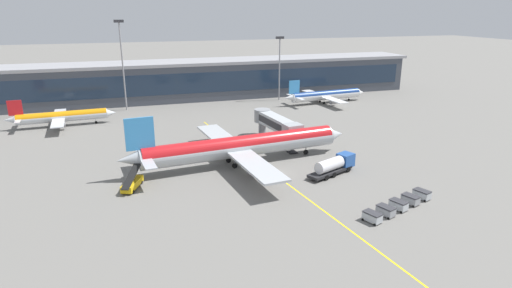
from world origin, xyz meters
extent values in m
plane|color=slate|center=(0.00, 0.00, 0.00)|extent=(700.00, 700.00, 0.00)
cube|color=yellow|center=(-0.49, 2.00, 0.00)|extent=(9.68, 79.48, 0.01)
cube|color=#424751|center=(-7.14, 75.35, 5.87)|extent=(164.91, 16.02, 11.74)
cube|color=#1E2D42|center=(-7.14, 67.28, 6.46)|extent=(159.97, 0.16, 6.58)
cube|color=#99999E|center=(-7.14, 75.35, 12.24)|extent=(168.21, 16.34, 1.00)
cylinder|color=#B2B7BC|center=(-4.24, 6.87, 3.55)|extent=(40.10, 7.95, 3.90)
cylinder|color=red|center=(-4.24, 6.87, 3.90)|extent=(39.29, 7.71, 3.75)
cone|color=#B2B7BC|center=(16.97, 9.04, 3.55)|extent=(4.26, 4.09, 3.71)
cone|color=#B2B7BC|center=(-25.64, 4.67, 3.94)|extent=(5.00, 3.78, 3.32)
cube|color=#388CD1|center=(-23.59, 4.88, 8.43)|extent=(5.09, 0.87, 5.86)
cube|color=#B2B7BC|center=(-23.49, 8.82, 4.14)|extent=(2.63, 6.42, 0.24)
cube|color=#B2B7BC|center=(-22.69, 1.05, 4.14)|extent=(2.63, 6.42, 0.24)
cube|color=#B2B7BC|center=(-6.78, 16.99, 3.26)|extent=(6.48, 17.16, 0.40)
cube|color=#B2B7BC|center=(-4.68, -3.57, 3.26)|extent=(6.48, 17.16, 0.40)
cylinder|color=#939399|center=(-5.48, 14.09, 1.89)|extent=(3.21, 2.44, 2.15)
cylinder|color=#939399|center=(-3.99, -0.46, 1.89)|extent=(3.21, 2.44, 2.15)
cylinder|color=black|center=(10.06, 8.33, 0.50)|extent=(1.04, 0.50, 1.00)
cylinder|color=slate|center=(10.06, 8.33, 1.30)|extent=(0.20, 0.20, 1.60)
cylinder|color=black|center=(-6.80, 8.37, 0.50)|extent=(1.04, 0.50, 1.00)
cylinder|color=slate|center=(-6.80, 8.37, 1.30)|extent=(0.20, 0.20, 1.60)
cylinder|color=black|center=(-6.44, 4.87, 0.50)|extent=(1.04, 0.50, 1.00)
cylinder|color=slate|center=(-6.44, 4.87, 1.30)|extent=(0.20, 0.20, 1.60)
cube|color=#B2B7BC|center=(6.82, 17.63, 4.85)|extent=(4.69, 15.32, 2.80)
cube|color=#232328|center=(6.87, 17.63, 4.85)|extent=(4.54, 12.94, 1.54)
cube|color=#9EA3A8|center=(7.67, 10.13, 4.85)|extent=(3.94, 3.59, 2.94)
cylinder|color=#4C4C51|center=(7.67, 10.13, 1.73)|extent=(0.70, 0.70, 3.45)
cube|color=#262628|center=(7.67, 10.13, 0.15)|extent=(1.99, 1.99, 0.30)
cylinder|color=gray|center=(5.97, 25.12, 4.85)|extent=(3.90, 3.90, 3.08)
cylinder|color=gray|center=(5.97, 25.12, 1.73)|extent=(1.80, 1.80, 3.45)
cube|color=#232326|center=(9.42, -3.99, 0.75)|extent=(10.18, 6.21, 0.50)
cube|color=#26519E|center=(13.47, -2.27, 2.00)|extent=(3.55, 3.40, 2.50)
cube|color=black|center=(14.63, -1.78, 2.50)|extent=(1.05, 2.18, 1.12)
cylinder|color=silver|center=(9.16, -4.10, 2.10)|extent=(6.38, 4.37, 2.20)
cylinder|color=black|center=(12.49, -1.40, 0.50)|extent=(1.06, 0.71, 1.00)
cylinder|color=black|center=(13.42, -3.58, 0.50)|extent=(1.06, 0.71, 1.00)
cylinder|color=black|center=(8.68, -3.01, 0.50)|extent=(1.06, 0.71, 1.00)
cylinder|color=black|center=(9.61, -5.20, 0.50)|extent=(1.06, 0.71, 1.00)
cylinder|color=black|center=(6.75, -3.84, 0.50)|extent=(1.06, 0.71, 1.00)
cylinder|color=black|center=(7.67, -6.02, 0.50)|extent=(1.06, 0.71, 1.00)
cube|color=yellow|center=(-25.65, 0.79, 0.85)|extent=(4.08, 6.27, 1.10)
cube|color=black|center=(-25.65, 0.79, 2.30)|extent=(3.90, 6.87, 2.38)
cylinder|color=black|center=(-25.68, -1.47, 0.30)|extent=(0.46, 0.65, 0.60)
cylinder|color=black|center=(-27.25, -0.81, 0.30)|extent=(0.46, 0.65, 0.60)
cylinder|color=black|center=(-24.05, 2.40, 0.30)|extent=(0.46, 0.65, 0.60)
cylinder|color=black|center=(-25.63, 3.06, 0.30)|extent=(0.46, 0.65, 0.60)
cube|color=#B2B7BC|center=(6.80, -22.26, 0.73)|extent=(2.31, 2.96, 1.10)
cube|color=#333338|center=(6.80, -22.26, 1.43)|extent=(2.36, 3.02, 0.10)
cylinder|color=black|center=(5.74, -21.55, 0.18)|extent=(0.24, 0.38, 0.36)
cylinder|color=black|center=(7.14, -21.03, 0.18)|extent=(0.24, 0.38, 0.36)
cylinder|color=black|center=(6.46, -23.50, 0.18)|extent=(0.24, 0.38, 0.36)
cylinder|color=black|center=(7.87, -22.98, 0.18)|extent=(0.24, 0.38, 0.36)
cube|color=gray|center=(9.80, -21.15, 0.73)|extent=(2.31, 2.96, 1.10)
cube|color=#333338|center=(9.80, -21.15, 1.43)|extent=(2.36, 3.02, 0.10)
cylinder|color=black|center=(8.74, -20.43, 0.18)|extent=(0.24, 0.38, 0.36)
cylinder|color=black|center=(10.14, -19.91, 0.18)|extent=(0.24, 0.38, 0.36)
cylinder|color=black|center=(9.46, -22.38, 0.18)|extent=(0.24, 0.38, 0.36)
cylinder|color=black|center=(10.87, -21.86, 0.18)|extent=(0.24, 0.38, 0.36)
cube|color=#B2B7BC|center=(12.80, -20.03, 0.73)|extent=(2.31, 2.96, 1.10)
cube|color=#333338|center=(12.80, -20.03, 1.43)|extent=(2.36, 3.02, 0.10)
cylinder|color=black|center=(11.74, -19.32, 0.18)|extent=(0.24, 0.38, 0.36)
cylinder|color=black|center=(13.14, -18.79, 0.18)|extent=(0.24, 0.38, 0.36)
cylinder|color=black|center=(12.46, -21.27, 0.18)|extent=(0.24, 0.38, 0.36)
cylinder|color=black|center=(13.87, -20.74, 0.18)|extent=(0.24, 0.38, 0.36)
cube|color=gray|center=(15.80, -18.91, 0.73)|extent=(2.31, 2.96, 1.10)
cube|color=#333338|center=(15.80, -18.91, 1.43)|extent=(2.36, 3.02, 0.10)
cylinder|color=black|center=(14.74, -18.20, 0.18)|extent=(0.24, 0.38, 0.36)
cylinder|color=black|center=(16.14, -17.68, 0.18)|extent=(0.24, 0.38, 0.36)
cylinder|color=black|center=(15.46, -20.15, 0.18)|extent=(0.24, 0.38, 0.36)
cylinder|color=black|center=(16.87, -19.63, 0.18)|extent=(0.24, 0.38, 0.36)
cube|color=#B2B7BC|center=(18.80, -17.80, 0.73)|extent=(2.31, 2.96, 1.10)
cube|color=#333338|center=(18.80, -17.80, 1.43)|extent=(2.36, 3.02, 0.10)
cylinder|color=black|center=(17.73, -17.08, 0.18)|extent=(0.24, 0.38, 0.36)
cylinder|color=black|center=(19.14, -16.56, 0.18)|extent=(0.24, 0.38, 0.36)
cylinder|color=black|center=(18.46, -19.03, 0.18)|extent=(0.24, 0.38, 0.36)
cylinder|color=black|center=(19.87, -18.51, 0.18)|extent=(0.24, 0.38, 0.36)
cylinder|color=silver|center=(-41.08, 48.79, 2.50)|extent=(22.28, 3.95, 2.57)
cylinder|color=orange|center=(-41.08, 48.79, 2.73)|extent=(21.83, 3.82, 2.47)
cone|color=silver|center=(-29.13, 49.54, 2.50)|extent=(2.72, 2.60, 2.44)
cone|color=silver|center=(-53.17, 48.04, 2.75)|extent=(3.22, 2.37, 2.19)
cube|color=red|center=(-51.64, 48.13, 5.71)|extent=(3.35, 0.43, 3.86)
cube|color=silver|center=(-51.31, 50.73, 2.88)|extent=(1.50, 4.18, 0.15)
cube|color=silver|center=(-50.98, 45.60, 2.88)|extent=(1.50, 4.18, 0.15)
cube|color=silver|center=(-42.38, 54.66, 2.31)|extent=(3.56, 9.48, 0.25)
cube|color=silver|center=(-41.64, 42.81, 2.31)|extent=(3.56, 9.48, 0.25)
cylinder|color=#939399|center=(-41.66, 53.03, 1.41)|extent=(2.06, 1.54, 1.41)
cylinder|color=#939399|center=(-41.13, 44.52, 1.41)|extent=(2.06, 1.54, 1.41)
cylinder|color=black|center=(-33.12, 49.29, 0.31)|extent=(0.63, 0.29, 0.62)
cylinder|color=slate|center=(-33.12, 49.29, 0.92)|extent=(0.12, 0.12, 1.21)
cylinder|color=black|center=(-42.48, 49.87, 0.31)|extent=(0.63, 0.29, 0.62)
cylinder|color=slate|center=(-42.48, 49.87, 0.92)|extent=(0.12, 0.12, 1.21)
cylinder|color=black|center=(-42.34, 47.56, 0.31)|extent=(0.63, 0.29, 0.62)
cylinder|color=slate|center=(-42.34, 47.56, 0.92)|extent=(0.12, 0.12, 1.21)
cylinder|color=white|center=(37.66, 54.10, 2.48)|extent=(24.91, 5.20, 2.82)
cylinder|color=navy|center=(37.66, 54.10, 2.74)|extent=(24.40, 5.04, 2.70)
cone|color=white|center=(50.96, 55.39, 2.48)|extent=(3.06, 2.93, 2.67)
cone|color=white|center=(24.22, 52.79, 2.76)|extent=(3.59, 2.71, 2.39)
cube|color=#388CD1|center=(25.84, 52.95, 6.00)|extent=(3.67, 0.60, 4.22)
cube|color=white|center=(26.07, 55.80, 2.91)|extent=(1.77, 4.61, 0.16)
cube|color=white|center=(26.61, 50.19, 2.91)|extent=(1.77, 4.61, 0.16)
cube|color=white|center=(36.02, 60.57, 2.27)|extent=(4.22, 10.66, 0.27)
cube|color=white|center=(37.30, 47.43, 2.27)|extent=(4.22, 10.66, 0.27)
cylinder|color=#939399|center=(36.87, 58.78, 1.30)|extent=(2.31, 1.75, 1.55)
cylinder|color=#939399|center=(37.78, 49.35, 1.30)|extent=(2.31, 1.75, 1.55)
cylinder|color=black|center=(46.53, 54.96, 0.34)|extent=(0.69, 0.33, 0.67)
cylinder|color=slate|center=(46.53, 54.96, 0.87)|extent=(0.13, 0.13, 1.08)
cylinder|color=black|center=(36.06, 55.22, 0.34)|extent=(0.69, 0.33, 0.67)
cylinder|color=slate|center=(36.06, 55.22, 0.87)|extent=(0.13, 0.13, 1.08)
cylinder|color=black|center=(36.30, 52.69, 0.34)|extent=(0.69, 0.33, 0.67)
cylinder|color=slate|center=(36.30, 52.69, 0.87)|extent=(0.13, 0.13, 1.08)
cylinder|color=gray|center=(-24.74, 63.35, 12.82)|extent=(0.44, 0.44, 25.63)
cube|color=#333338|center=(-24.74, 63.35, 26.03)|extent=(2.80, 0.50, 0.80)
cylinder|color=gray|center=(24.74, 63.35, 10.04)|extent=(0.44, 0.44, 20.08)
cube|color=#333338|center=(24.74, 63.35, 20.48)|extent=(2.80, 0.50, 0.80)
camera|label=1|loc=(-26.15, -70.25, 29.39)|focal=30.12mm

